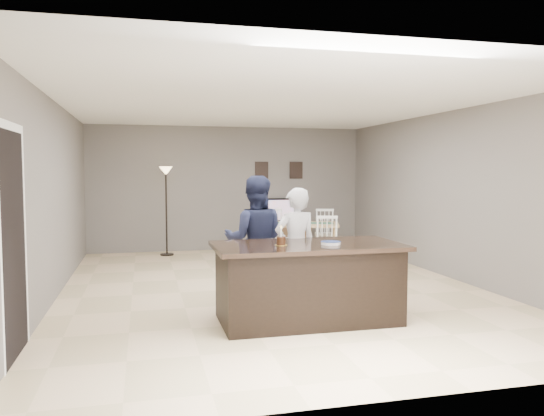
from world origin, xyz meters
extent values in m
plane|color=#DBB98C|center=(0.00, 0.00, 0.00)|extent=(8.00, 8.00, 0.00)
plane|color=slate|center=(0.00, 4.00, 1.35)|extent=(6.00, 0.00, 6.00)
plane|color=slate|center=(0.00, -4.00, 1.35)|extent=(6.00, 0.00, 6.00)
plane|color=slate|center=(-3.00, 0.00, 1.35)|extent=(0.00, 8.00, 8.00)
plane|color=slate|center=(3.00, 0.00, 1.35)|extent=(0.00, 8.00, 8.00)
plane|color=white|center=(0.00, 0.00, 2.70)|extent=(8.00, 8.00, 0.00)
cube|color=black|center=(0.00, -1.80, 0.42)|extent=(2.00, 1.00, 0.85)
cube|color=black|center=(0.00, -1.80, 0.88)|extent=(2.15, 1.10, 0.05)
cube|color=brown|center=(1.20, 3.77, 0.30)|extent=(1.20, 0.40, 0.60)
imported|color=black|center=(1.20, 3.84, 0.86)|extent=(0.91, 0.12, 0.53)
plane|color=#D15017|center=(1.20, 3.76, 0.87)|extent=(0.78, 0.00, 0.78)
cube|color=black|center=(0.75, 3.98, 1.75)|extent=(0.30, 0.02, 0.38)
cube|color=black|center=(1.55, 3.98, 1.75)|extent=(0.30, 0.02, 0.38)
plane|color=black|center=(-2.99, -2.30, 1.05)|extent=(0.00, 2.10, 2.10)
plane|color=white|center=(-2.99, -2.30, 2.14)|extent=(0.00, 1.02, 1.02)
imported|color=silver|center=(0.02, -1.25, 0.76)|extent=(0.61, 0.45, 1.53)
imported|color=#191D37|center=(-0.42, -0.87, 0.84)|extent=(0.95, 0.82, 1.67)
cylinder|color=gold|center=(-0.33, -1.85, 0.90)|extent=(0.14, 0.14, 0.00)
cylinder|color=#32180D|center=(-0.33, -1.85, 0.95)|extent=(0.10, 0.10, 0.09)
cylinder|color=white|center=(-0.33, -1.85, 1.05)|extent=(0.02, 0.02, 0.10)
sphere|color=#FFBF4C|center=(-0.33, -1.85, 1.11)|extent=(0.02, 0.02, 0.02)
cylinder|color=white|center=(0.23, -1.92, 0.91)|extent=(0.22, 0.22, 0.01)
cylinder|color=white|center=(0.23, -1.92, 0.92)|extent=(0.22, 0.22, 0.01)
cylinder|color=white|center=(0.23, -1.92, 0.93)|extent=(0.22, 0.22, 0.01)
cylinder|color=navy|center=(0.23, -1.92, 0.93)|extent=(0.23, 0.23, 0.00)
cube|color=tan|center=(1.07, 2.19, 0.71)|extent=(1.75, 1.31, 0.04)
cylinder|color=tan|center=(0.29, 2.06, 0.35)|extent=(0.06, 0.06, 0.69)
cylinder|color=tan|center=(1.84, 2.31, 0.35)|extent=(0.06, 0.06, 0.69)
cube|color=#38654F|center=(1.07, 2.19, 0.73)|extent=(1.40, 0.74, 0.01)
cube|color=white|center=(0.35, 1.71, 0.44)|extent=(0.51, 0.50, 0.04)
cylinder|color=white|center=(0.14, 1.61, 0.21)|extent=(0.03, 0.03, 0.42)
cylinder|color=white|center=(0.55, 1.80, 0.21)|extent=(0.03, 0.03, 0.42)
cube|color=white|center=(0.29, 1.54, 0.92)|extent=(0.36, 0.14, 0.05)
cube|color=white|center=(1.36, 1.38, 0.44)|extent=(0.51, 0.50, 0.04)
cylinder|color=white|center=(1.16, 1.28, 0.21)|extent=(0.03, 0.03, 0.42)
cylinder|color=white|center=(1.57, 1.47, 0.21)|extent=(0.03, 0.03, 0.42)
cube|color=white|center=(1.31, 1.21, 0.92)|extent=(0.36, 0.14, 0.05)
cube|color=white|center=(0.77, 3.00, 0.44)|extent=(0.51, 0.50, 0.04)
cylinder|color=white|center=(0.97, 3.10, 0.21)|extent=(0.03, 0.03, 0.42)
cylinder|color=white|center=(0.56, 2.90, 0.21)|extent=(0.03, 0.03, 0.42)
cube|color=white|center=(0.82, 3.17, 0.92)|extent=(0.36, 0.14, 0.05)
cube|color=white|center=(1.79, 2.67, 0.44)|extent=(0.51, 0.50, 0.04)
cylinder|color=white|center=(1.99, 2.77, 0.21)|extent=(0.03, 0.03, 0.42)
cylinder|color=white|center=(1.58, 2.57, 0.21)|extent=(0.03, 0.03, 0.42)
cube|color=white|center=(1.84, 2.84, 0.92)|extent=(0.36, 0.14, 0.05)
cylinder|color=black|center=(-1.37, 3.48, 0.01)|extent=(0.27, 0.27, 0.03)
cylinder|color=black|center=(-1.37, 3.48, 0.86)|extent=(0.04, 0.04, 1.68)
cone|color=#EAC481|center=(-1.37, 3.48, 1.74)|extent=(0.27, 0.27, 0.18)
camera|label=1|loc=(-1.83, -7.56, 1.73)|focal=35.00mm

